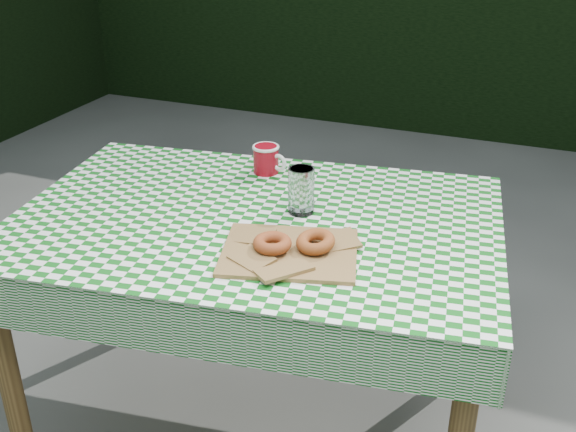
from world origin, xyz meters
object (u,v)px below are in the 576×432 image
object	(u,v)px
table	(258,330)
drinking_glass	(301,190)
paper_bag	(289,251)
coffee_mug	(266,159)

from	to	relation	value
table	drinking_glass	size ratio (longest dim) A/B	9.94
table	drinking_glass	world-z (taller)	drinking_glass
paper_bag	drinking_glass	bearing A→B (deg)	103.85
table	paper_bag	world-z (taller)	paper_bag
coffee_mug	drinking_glass	world-z (taller)	drinking_glass
coffee_mug	paper_bag	bearing A→B (deg)	-47.38
coffee_mug	drinking_glass	size ratio (longest dim) A/B	1.21
paper_bag	drinking_glass	distance (m)	0.25
table	coffee_mug	distance (m)	0.53
table	drinking_glass	xyz separation A→B (m)	(0.11, 0.08, 0.45)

